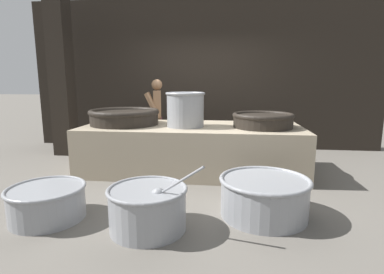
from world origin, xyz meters
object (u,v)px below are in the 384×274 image
at_px(stock_pot, 185,109).
at_px(prep_bowl_vegetables, 148,206).
at_px(cook, 157,115).
at_px(prep_bowl_meat, 264,195).
at_px(giant_wok_near, 124,116).
at_px(prep_bowl_extra, 47,201).
at_px(giant_wok_far, 263,120).

distance_m(stock_pot, prep_bowl_vegetables, 2.11).
distance_m(cook, prep_bowl_meat, 3.23).
height_order(stock_pot, prep_bowl_meat, stock_pot).
bearing_deg(prep_bowl_vegetables, cook, 101.36).
relative_size(giant_wok_near, stock_pot, 1.87).
xyz_separation_m(stock_pot, prep_bowl_meat, (1.07, -1.50, -0.80)).
height_order(cook, prep_bowl_meat, cook).
relative_size(prep_bowl_meat, prep_bowl_extra, 1.21).
bearing_deg(giant_wok_near, prep_bowl_vegetables, -65.79).
bearing_deg(cook, giant_wok_far, 138.76).
distance_m(giant_wok_far, prep_bowl_vegetables, 2.49).
relative_size(giant_wok_far, cook, 0.63).
xyz_separation_m(giant_wok_far, prep_bowl_vegetables, (-1.32, -2.02, -0.63)).
distance_m(giant_wok_near, stock_pot, 1.07).
bearing_deg(giant_wok_near, prep_bowl_extra, -95.46).
bearing_deg(stock_pot, giant_wok_far, 3.09).
bearing_deg(prep_bowl_vegetables, stock_pot, 86.87).
height_order(giant_wok_near, cook, cook).
distance_m(giant_wok_near, cook, 1.03).
bearing_deg(cook, prep_bowl_vegetables, 88.60).
distance_m(giant_wok_far, cook, 2.20).
bearing_deg(prep_bowl_extra, cook, 80.11).
bearing_deg(stock_pot, giant_wok_near, 172.24).
bearing_deg(prep_bowl_meat, cook, 124.44).
bearing_deg(prep_bowl_extra, prep_bowl_vegetables, -5.32).
xyz_separation_m(giant_wok_near, prep_bowl_vegetables, (0.94, -2.10, -0.65)).
relative_size(stock_pot, prep_bowl_meat, 0.63).
xyz_separation_m(stock_pot, prep_bowl_vegetables, (-0.11, -1.95, -0.79)).
height_order(giant_wok_far, prep_bowl_extra, giant_wok_far).
height_order(giant_wok_far, prep_bowl_vegetables, giant_wok_far).
xyz_separation_m(stock_pot, cook, (-0.72, 1.11, -0.22)).
xyz_separation_m(cook, prep_bowl_vegetables, (0.62, -3.07, -0.58)).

